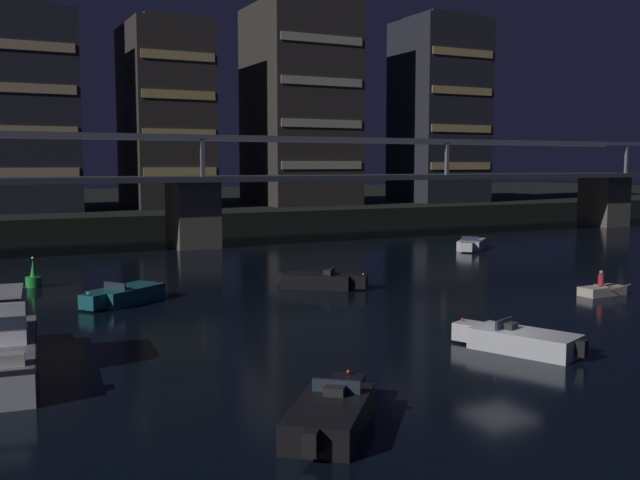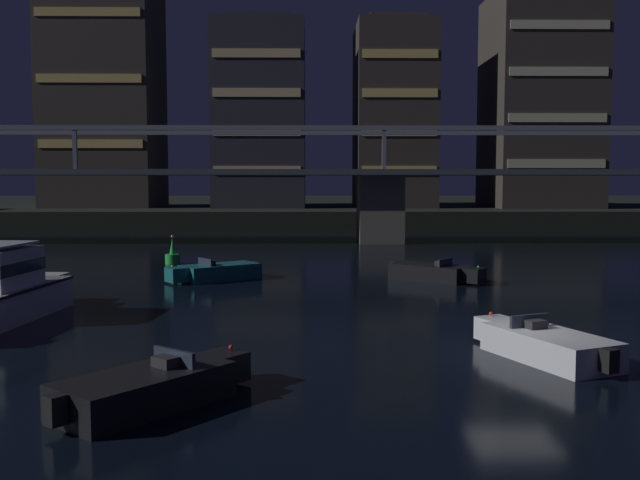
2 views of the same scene
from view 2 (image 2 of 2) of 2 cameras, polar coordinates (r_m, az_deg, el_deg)
ground_plane at (r=21.39m, az=15.20°, el=-9.00°), size 400.00×400.00×0.00m
far_riverbank at (r=107.32m, az=2.28°, el=2.56°), size 240.00×80.00×2.20m
river_bridge at (r=59.37m, az=4.81°, el=4.23°), size 102.20×6.40×9.38m
tower_west_low at (r=86.31m, az=-16.88°, el=14.05°), size 11.94×11.15×34.68m
tower_west_tall at (r=81.02m, az=-4.77°, el=9.85°), size 9.90×10.96×20.65m
tower_central at (r=81.82m, az=5.87°, el=9.80°), size 8.54×11.44×20.67m
tower_east_tall at (r=84.21m, az=17.07°, el=10.61°), size 11.02×12.16×24.00m
speedboat_near_center at (r=16.72m, az=-13.20°, el=-11.35°), size 4.14×4.60×1.16m
speedboat_near_right at (r=21.35m, az=17.41°, el=-7.93°), size 3.18×5.04×1.16m
speedboat_mid_left at (r=36.81m, az=-8.24°, el=-2.54°), size 4.71×3.96×1.16m
speedboat_mid_right at (r=36.69m, az=9.05°, el=-2.58°), size 4.62×4.11×1.16m
channel_buoy at (r=44.52m, az=-11.66°, el=-1.27°), size 0.90×0.90×1.76m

